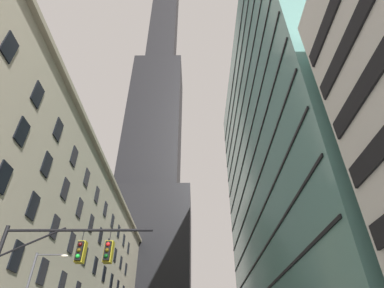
# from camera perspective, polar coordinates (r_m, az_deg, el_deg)

# --- Properties ---
(station_building) EXTENTS (17.27, 72.91, 26.87)m
(station_building) POSITION_cam_1_polar(r_m,az_deg,el_deg) (48.59, -28.22, -17.66)
(station_building) COLOR #B2A88E
(station_building) RESTS_ON ground
(dark_skyscraper) EXTENTS (27.51, 27.51, 201.04)m
(dark_skyscraper) POSITION_cam_1_polar(r_m,az_deg,el_deg) (108.80, -7.48, -2.24)
(dark_skyscraper) COLOR black
(dark_skyscraper) RESTS_ON ground
(glass_office_midrise) EXTENTS (14.67, 48.35, 54.12)m
(glass_office_midrise) POSITION_cam_1_polar(r_m,az_deg,el_deg) (49.37, 18.52, -2.59)
(glass_office_midrise) COLOR slate
(glass_office_midrise) RESTS_ON ground
(traffic_signal_mast) EXTENTS (7.68, 0.63, 7.09)m
(traffic_signal_mast) POSITION_cam_1_polar(r_m,az_deg,el_deg) (16.92, -24.49, -20.50)
(traffic_signal_mast) COLOR black
(traffic_signal_mast) RESTS_ON sidewalk_left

